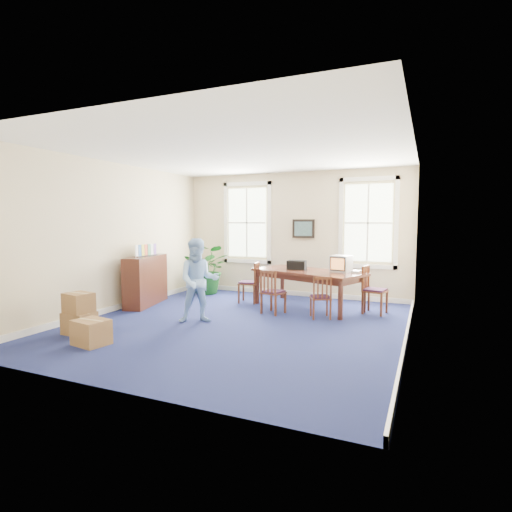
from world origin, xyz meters
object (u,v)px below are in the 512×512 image
at_px(conference_table, 308,289).
at_px(cardboard_boxes, 91,312).
at_px(crt_tv, 341,264).
at_px(man, 199,281).
at_px(credenza, 146,280).
at_px(potted_plant, 209,269).
at_px(chair_near_left, 273,292).

distance_m(conference_table, cardboard_boxes, 4.52).
xyz_separation_m(conference_table, crt_tv, (0.73, 0.06, 0.60)).
bearing_deg(man, credenza, 122.96).
height_order(credenza, potted_plant, potted_plant).
bearing_deg(conference_table, potted_plant, -171.90).
relative_size(crt_tv, potted_plant, 0.32).
distance_m(crt_tv, credenza, 4.47).
relative_size(conference_table, potted_plant, 1.85).
height_order(crt_tv, credenza, crt_tv).
bearing_deg(credenza, conference_table, 4.96).
relative_size(potted_plant, cardboard_boxes, 1.01).
distance_m(conference_table, credenza, 3.74).
relative_size(crt_tv, cardboard_boxes, 0.33).
relative_size(crt_tv, chair_near_left, 0.46).
bearing_deg(potted_plant, man, -63.35).
relative_size(conference_table, chair_near_left, 2.66).
bearing_deg(chair_near_left, man, 64.11).
relative_size(conference_table, credenza, 1.65).
relative_size(conference_table, man, 1.53).
height_order(conference_table, credenza, credenza).
bearing_deg(potted_plant, chair_near_left, -31.53).
bearing_deg(crt_tv, conference_table, -162.32).
height_order(man, cardboard_boxes, man).
xyz_separation_m(chair_near_left, cardboard_boxes, (-2.35, -2.66, -0.09)).
xyz_separation_m(crt_tv, credenza, (-4.28, -1.24, -0.43)).
xyz_separation_m(chair_near_left, credenza, (-3.04, -0.34, 0.12)).
xyz_separation_m(man, potted_plant, (-1.38, 2.75, -0.14)).
xyz_separation_m(conference_table, potted_plant, (-2.93, 0.64, 0.25)).
xyz_separation_m(man, credenza, (-1.99, 0.92, -0.22)).
relative_size(chair_near_left, potted_plant, 0.70).
relative_size(conference_table, cardboard_boxes, 1.88).
bearing_deg(crt_tv, chair_near_left, -130.69).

